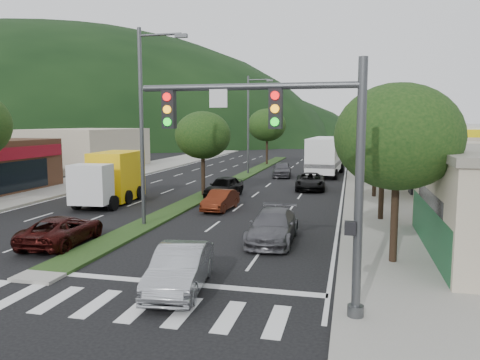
% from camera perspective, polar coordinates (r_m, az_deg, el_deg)
% --- Properties ---
extents(ground, '(160.00, 160.00, 0.00)m').
position_cam_1_polar(ground, '(18.20, -22.49, -10.59)').
color(ground, black).
rests_on(ground, ground).
extents(sidewalk_right, '(5.00, 90.00, 0.15)m').
position_cam_1_polar(sidewalk_right, '(39.38, 16.41, -0.93)').
color(sidewalk_right, gray).
rests_on(sidewalk_right, ground).
extents(sidewalk_left, '(6.00, 90.00, 0.15)m').
position_cam_1_polar(sidewalk_left, '(45.74, -17.39, 0.11)').
color(sidewalk_left, gray).
rests_on(sidewalk_left, ground).
extents(median, '(1.60, 56.00, 0.12)m').
position_cam_1_polar(median, '(43.55, -0.44, 0.08)').
color(median, black).
rests_on(median, ground).
extents(crosswalk, '(19.00, 2.20, 0.01)m').
position_cam_1_polar(crosswalk, '(16.72, -26.59, -12.36)').
color(crosswalk, silver).
rests_on(crosswalk, ground).
extents(traffic_signal, '(6.12, 0.40, 7.00)m').
position_cam_1_polar(traffic_signal, '(12.52, 7.27, 3.77)').
color(traffic_signal, '#47494C').
rests_on(traffic_signal, ground).
extents(gas_canopy, '(12.20, 8.20, 5.25)m').
position_cam_1_polar(gas_canopy, '(36.99, 27.04, 5.20)').
color(gas_canopy, silver).
rests_on(gas_canopy, ground).
extents(bldg_left_far, '(9.00, 14.00, 4.60)m').
position_cam_1_polar(bldg_left_far, '(56.33, -18.05, 3.61)').
color(bldg_left_far, '#B5A790').
rests_on(bldg_left_far, ground).
extents(bldg_right_far, '(10.00, 16.00, 5.20)m').
position_cam_1_polar(bldg_right_far, '(58.74, 22.42, 3.84)').
color(bldg_right_far, '#B5A790').
rests_on(bldg_right_far, ground).
extents(hill_far, '(176.00, 132.00, 82.00)m').
position_cam_1_polar(hill_far, '(153.51, -22.71, 4.51)').
color(hill_far, black).
rests_on(hill_far, ground).
extents(tree_r_a, '(4.60, 4.60, 6.63)m').
position_cam_1_polar(tree_r_a, '(18.05, 18.68, 5.00)').
color(tree_r_a, black).
rests_on(tree_r_a, sidewalk_right).
extents(tree_r_b, '(4.80, 4.80, 6.94)m').
position_cam_1_polar(tree_r_b, '(26.02, 17.12, 6.06)').
color(tree_r_b, black).
rests_on(tree_r_b, sidewalk_right).
extents(tree_r_c, '(4.40, 4.40, 6.48)m').
position_cam_1_polar(tree_r_c, '(34.01, 16.26, 5.76)').
color(tree_r_c, black).
rests_on(tree_r_c, sidewalk_right).
extents(tree_r_d, '(5.00, 5.00, 7.17)m').
position_cam_1_polar(tree_r_d, '(44.00, 15.67, 6.58)').
color(tree_r_d, black).
rests_on(tree_r_d, sidewalk_right).
extents(tree_r_e, '(4.60, 4.60, 6.71)m').
position_cam_1_polar(tree_r_e, '(53.99, 15.26, 6.32)').
color(tree_r_e, black).
rests_on(tree_r_e, sidewalk_right).
extents(tree_med_near, '(4.00, 4.00, 6.02)m').
position_cam_1_polar(tree_med_near, '(33.62, -4.56, 5.46)').
color(tree_med_near, black).
rests_on(tree_med_near, median).
extents(tree_med_far, '(4.80, 4.80, 6.94)m').
position_cam_1_polar(tree_med_far, '(58.89, 3.32, 6.71)').
color(tree_med_far, black).
rests_on(tree_med_far, median).
extents(streetlight_near, '(2.60, 0.25, 10.00)m').
position_cam_1_polar(streetlight_near, '(24.21, -11.50, 7.47)').
color(streetlight_near, '#47494C').
rests_on(streetlight_near, ground).
extents(streetlight_mid, '(2.60, 0.25, 10.00)m').
position_cam_1_polar(streetlight_mid, '(48.05, 1.24, 7.33)').
color(streetlight_mid, '#47494C').
rests_on(streetlight_mid, ground).
extents(sedan_silver, '(2.07, 4.49, 1.43)m').
position_cam_1_polar(sedan_silver, '(15.31, -7.30, -10.63)').
color(sedan_silver, '#A0A3A8').
rests_on(sedan_silver, ground).
extents(suv_maroon, '(2.47, 4.76, 1.28)m').
position_cam_1_polar(suv_maroon, '(22.05, -20.83, -5.74)').
color(suv_maroon, black).
rests_on(suv_maroon, ground).
extents(car_queue_a, '(2.27, 4.52, 1.48)m').
position_cam_1_polar(car_queue_a, '(33.70, -1.96, -0.81)').
color(car_queue_a, black).
rests_on(car_queue_a, ground).
extents(car_queue_b, '(2.06, 4.90, 1.41)m').
position_cam_1_polar(car_queue_b, '(21.14, 4.03, -5.65)').
color(car_queue_b, '#535358').
rests_on(car_queue_b, ground).
extents(car_queue_c, '(1.56, 3.80, 1.23)m').
position_cam_1_polar(car_queue_c, '(28.65, -2.40, -2.47)').
color(car_queue_c, '#571E0E').
rests_on(car_queue_c, ground).
extents(car_queue_d, '(2.58, 5.00, 1.35)m').
position_cam_1_polar(car_queue_d, '(37.60, 8.56, -0.17)').
color(car_queue_d, black).
rests_on(car_queue_d, ground).
extents(car_queue_e, '(2.21, 4.50, 1.48)m').
position_cam_1_polar(car_queue_e, '(46.17, 5.14, 1.30)').
color(car_queue_e, '#49494D').
rests_on(car_queue_e, ground).
extents(box_truck, '(3.10, 6.99, 3.36)m').
position_cam_1_polar(box_truck, '(32.11, -15.34, 0.08)').
color(box_truck, silver).
rests_on(box_truck, ground).
extents(motorhome, '(3.62, 10.06, 3.80)m').
position_cam_1_polar(motorhome, '(48.25, 10.38, 2.99)').
color(motorhome, white).
rests_on(motorhome, ground).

